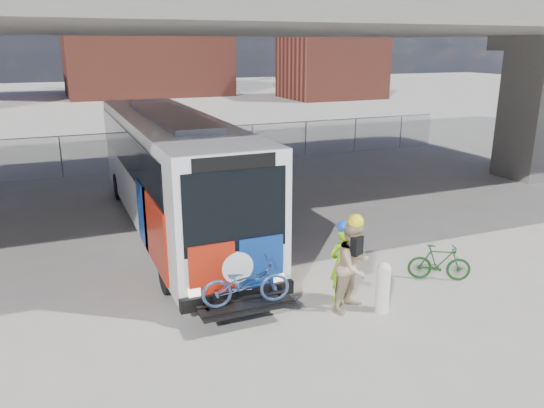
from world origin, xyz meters
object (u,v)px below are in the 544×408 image
bollard (383,285)px  cyclist_hivis (342,262)px  bus (172,164)px  bike_parked (439,262)px  cyclist_tan (354,265)px

bollard → cyclist_hivis: cyclist_hivis is taller
bus → cyclist_hivis: bus is taller
bus → cyclist_hivis: size_ratio=6.78×
bus → bike_parked: size_ratio=8.51×
bus → cyclist_hivis: bearing=-69.1°
bike_parked → cyclist_tan: bearing=129.6°
bus → bollard: size_ratio=11.23×
cyclist_hivis → bike_parked: size_ratio=1.26×
bike_parked → bollard: bearing=140.8°
bollard → cyclist_tan: cyclist_tan is taller
cyclist_tan → cyclist_hivis: bearing=67.3°
bollard → cyclist_hivis: 1.04m
bollard → bike_parked: bollard is taller
cyclist_tan → bike_parked: cyclist_tan is taller
bus → bollard: 7.88m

